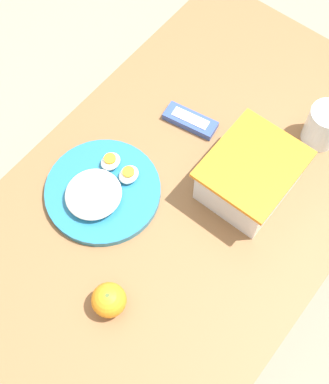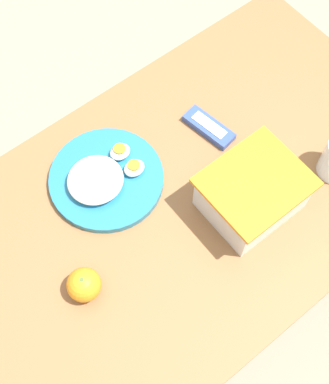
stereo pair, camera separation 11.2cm
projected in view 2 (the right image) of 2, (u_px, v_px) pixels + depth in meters
name	position (u px, v px, depth m)	size (l,w,h in m)	color
ground_plane	(174.00, 291.00, 1.77)	(10.00, 10.00, 0.00)	gray
table	(179.00, 224.00, 1.25)	(1.16, 0.67, 0.70)	brown
food_container	(252.00, 195.00, 1.09)	(0.20, 0.17, 0.11)	white
orange_fruit	(84.00, 285.00, 1.03)	(0.07, 0.07, 0.07)	orange
rice_plate	(104.00, 178.00, 1.15)	(0.25, 0.25, 0.05)	teal
candy_bar	(209.00, 127.00, 1.21)	(0.06, 0.13, 0.02)	#334C9E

